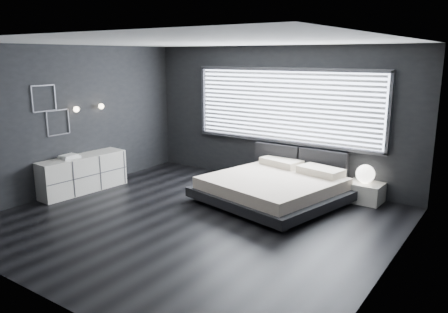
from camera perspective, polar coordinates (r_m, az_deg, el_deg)
The scene contains 12 objects.
room at distance 6.77m, azimuth -4.10°, elevation 2.78°, with size 6.04×6.00×2.80m.
window at distance 8.88m, azimuth 7.90°, elevation 6.53°, with size 4.14×0.09×1.52m.
headboard at distance 8.85m, azimuth 9.80°, elevation -0.42°, with size 1.96×0.16×0.52m.
sconce_near at distance 8.84m, azimuth -18.74°, elevation 5.87°, with size 0.18×0.11×0.11m.
sconce_far at distance 9.21m, azimuth -15.75°, elevation 6.33°, with size 0.18×0.11×0.11m.
wall_art_upper at distance 8.55m, azimuth -22.46°, elevation 7.03°, with size 0.01×0.48×0.48m.
wall_art_lower at distance 8.75m, azimuth -20.83°, elevation 4.17°, with size 0.01×0.48×0.48m.
bed at distance 7.99m, azimuth 6.50°, elevation -3.97°, with size 2.70×2.63×0.59m.
nightstand at distance 8.36m, azimuth 17.93°, elevation -4.47°, with size 0.61×0.51×0.36m, color silver.
orb_lamp at distance 8.27m, azimuth 17.98°, elevation -2.17°, with size 0.33×0.33×0.33m, color white.
dresser at distance 8.96m, azimuth -18.03°, elevation -2.13°, with size 0.62×1.80×0.71m.
book_stack at distance 8.74m, azimuth -19.57°, elevation -0.00°, with size 0.28×0.35×0.07m.
Camera 1 is at (4.17, -5.19, 2.61)m, focal length 35.00 mm.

